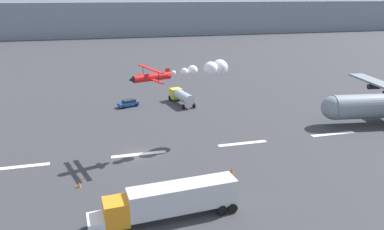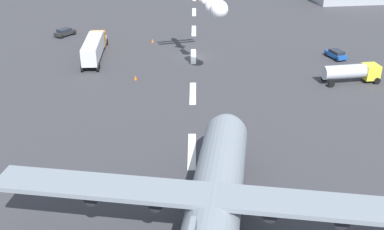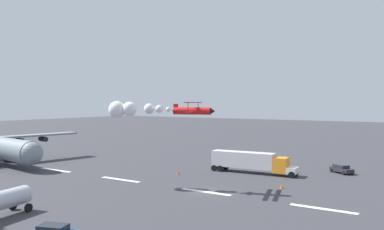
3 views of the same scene
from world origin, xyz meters
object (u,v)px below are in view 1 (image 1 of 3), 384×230
at_px(traffic_cone_near, 79,184).
at_px(traffic_cone_far, 232,170).
at_px(airport_staff_sedan, 128,103).
at_px(stunt_biplane_red, 201,70).
at_px(fuel_tanker_truck, 181,96).
at_px(semi_truck_orange, 170,200).

bearing_deg(traffic_cone_near, traffic_cone_far, -2.94).
xyz_separation_m(airport_staff_sedan, traffic_cone_near, (-9.09, -32.70, -0.44)).
xyz_separation_m(stunt_biplane_red, fuel_tanker_truck, (2.01, 21.55, -9.80)).
height_order(stunt_biplane_red, traffic_cone_near, stunt_biplane_red).
distance_m(stunt_biplane_red, semi_truck_orange, 23.44).
xyz_separation_m(fuel_tanker_truck, traffic_cone_near, (-20.25, -31.89, -1.36)).
bearing_deg(traffic_cone_far, traffic_cone_near, 177.06).
bearing_deg(fuel_tanker_truck, stunt_biplane_red, -95.33).
height_order(traffic_cone_near, traffic_cone_far, same).
bearing_deg(airport_staff_sedan, fuel_tanker_truck, -4.13).
bearing_deg(fuel_tanker_truck, traffic_cone_near, -122.41).
bearing_deg(semi_truck_orange, traffic_cone_near, 135.44).
bearing_deg(traffic_cone_near, semi_truck_orange, -44.56).
bearing_deg(traffic_cone_far, semi_truck_orange, -140.63).
bearing_deg(fuel_tanker_truck, traffic_cone_far, -91.59).
bearing_deg(semi_truck_orange, airport_staff_sedan, 90.34).
height_order(fuel_tanker_truck, airport_staff_sedan, fuel_tanker_truck).
xyz_separation_m(semi_truck_orange, traffic_cone_far, (10.00, 8.20, -1.76)).
bearing_deg(semi_truck_orange, traffic_cone_far, 39.37).
bearing_deg(fuel_tanker_truck, airport_staff_sedan, 175.87).
height_order(airport_staff_sedan, traffic_cone_far, airport_staff_sedan).
relative_size(semi_truck_orange, traffic_cone_near, 20.83).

